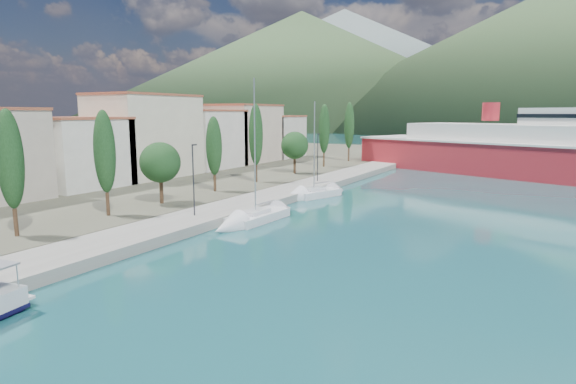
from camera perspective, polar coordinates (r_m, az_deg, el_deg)
The scene contains 9 objects.
ground at distance 138.90m, azimuth 21.94°, elevation 4.76°, with size 1400.00×1400.00×0.00m, color #1B555B.
quay at distance 51.74m, azimuth -2.22°, elevation -0.72°, with size 5.00×88.00×0.80m, color gray.
land_strip at distance 84.33m, azimuth -21.07°, elevation 2.53°, with size 70.00×148.00×0.70m, color #565644.
town_buildings at distance 73.68m, azimuth -13.22°, elevation 6.08°, with size 9.20×69.20×11.30m.
tree_row at distance 60.04m, azimuth -4.68°, elevation 5.74°, with size 3.99×64.64×10.68m.
lamp_posts at distance 42.18m, azimuth -10.17°, elevation 1.91°, with size 0.15×45.52×6.06m.
sailboat_near at distance 40.88m, azimuth -5.34°, elevation -3.58°, with size 2.84×9.33×13.29m.
sailboat_mid at distance 53.57m, azimuth 1.91°, elevation -0.45°, with size 4.96×8.35×11.70m.
ferry at distance 80.02m, azimuth 27.97°, elevation 4.03°, with size 59.48×31.76×11.67m.
Camera 1 is at (17.59, -17.46, 9.41)m, focal length 30.00 mm.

